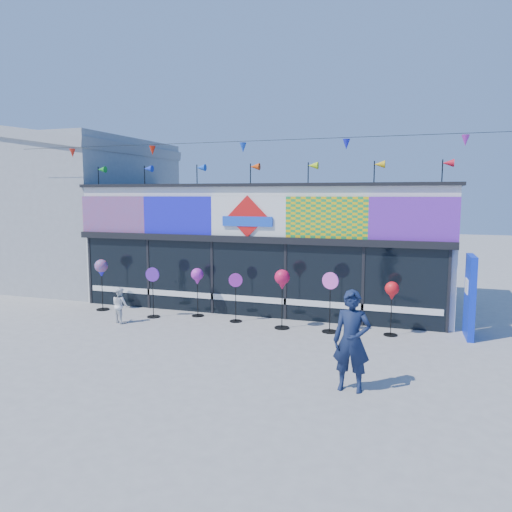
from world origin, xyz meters
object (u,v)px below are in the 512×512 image
at_px(spinner_2, 197,278).
at_px(spinner_6, 392,292).
at_px(blue_sign, 470,296).
at_px(spinner_3, 236,296).
at_px(spinner_4, 282,281).
at_px(spinner_5, 330,301).
at_px(spinner_1, 153,291).
at_px(child, 120,305).
at_px(adult_man, 352,341).
at_px(spinner_0, 101,270).

xyz_separation_m(spinner_2, spinner_6, (5.83, -0.28, -0.03)).
relative_size(blue_sign, spinner_6, 1.49).
bearing_deg(spinner_3, blue_sign, 4.15).
height_order(spinner_4, spinner_6, spinner_4).
distance_m(spinner_2, spinner_5, 4.26).
xyz_separation_m(spinner_1, spinner_2, (1.23, 0.57, 0.39)).
bearing_deg(spinner_2, spinner_6, -2.73).
relative_size(spinner_6, child, 1.39).
xyz_separation_m(spinner_3, adult_man, (3.99, -4.18, 0.21)).
bearing_deg(child, spinner_2, -115.90).
bearing_deg(spinner_3, adult_man, -46.29).
distance_m(spinner_0, spinner_5, 7.55).
bearing_deg(spinner_0, spinner_6, -0.22).
bearing_deg(adult_man, child, 159.02).
distance_m(spinner_3, adult_man, 5.79).
relative_size(adult_man, child, 1.87).
bearing_deg(spinner_0, spinner_2, 4.20).
distance_m(adult_man, child, 7.79).
bearing_deg(spinner_1, spinner_4, 0.53).
bearing_deg(spinner_1, spinner_3, 6.96).
height_order(spinner_0, spinner_1, spinner_0).
relative_size(spinner_2, child, 1.43).
bearing_deg(spinner_1, blue_sign, 4.96).
xyz_separation_m(spinner_1, child, (-0.59, -0.88, -0.29)).
bearing_deg(spinner_6, spinner_5, -172.51).
bearing_deg(spinner_2, spinner_3, -10.46).
bearing_deg(spinner_3, spinner_0, 179.90).
height_order(spinner_2, child, spinner_2).
bearing_deg(spinner_2, spinner_0, -175.80).
xyz_separation_m(blue_sign, spinner_2, (-7.79, -0.21, 0.11)).
bearing_deg(blue_sign, child, -172.66).
distance_m(spinner_3, child, 3.41).
bearing_deg(spinner_2, spinner_4, -10.48).
relative_size(spinner_2, adult_man, 0.77).
height_order(spinner_0, child, spinner_0).
distance_m(spinner_4, spinner_6, 2.98).
xyz_separation_m(spinner_2, spinner_5, (4.22, -0.49, -0.32)).
height_order(blue_sign, spinner_5, blue_sign).
distance_m(spinner_2, spinner_3, 1.45).
xyz_separation_m(blue_sign, spinner_0, (-11.10, -0.46, 0.23)).
xyz_separation_m(blue_sign, adult_man, (-2.43, -4.64, -0.12)).
xyz_separation_m(spinner_0, spinner_3, (4.68, -0.01, -0.57)).
bearing_deg(spinner_6, adult_man, -96.49).
bearing_deg(blue_sign, spinner_5, -171.33).
relative_size(spinner_3, spinner_6, 0.99).
relative_size(spinner_0, spinner_5, 1.00).
bearing_deg(child, spinner_6, -145.71).
xyz_separation_m(blue_sign, spinner_6, (-1.96, -0.49, 0.07)).
bearing_deg(spinner_3, spinner_5, -4.78).
distance_m(spinner_0, child, 2.08).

